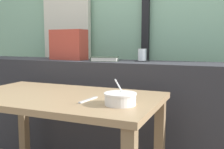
# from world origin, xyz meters

# --- Properties ---
(outdoor_backdrop) EXTENTS (4.80, 0.08, 2.80)m
(outdoor_backdrop) POSITION_xyz_m (0.00, 1.19, 1.40)
(outdoor_backdrop) COLOR #84B293
(outdoor_backdrop) RESTS_ON ground
(curtain_left_panel) EXTENTS (0.56, 0.06, 2.50)m
(curtain_left_panel) POSITION_xyz_m (-0.80, 1.09, 1.25)
(curtain_left_panel) COLOR beige
(curtain_left_panel) RESTS_ON ground
(window_divider_post) EXTENTS (0.07, 0.05, 2.60)m
(window_divider_post) POSITION_xyz_m (0.09, 1.12, 1.30)
(window_divider_post) COLOR black
(window_divider_post) RESTS_ON ground
(dark_console_ledge) EXTENTS (2.80, 0.39, 0.85)m
(dark_console_ledge) POSITION_xyz_m (0.00, 0.55, 0.42)
(dark_console_ledge) COLOR #2D2D33
(dark_console_ledge) RESTS_ON ground
(breakfast_table) EXTENTS (1.20, 0.70, 0.68)m
(breakfast_table) POSITION_xyz_m (-0.09, -0.13, 0.58)
(breakfast_table) COLOR #826849
(breakfast_table) RESTS_ON ground
(coaster_square) EXTENTS (0.10, 0.10, 0.00)m
(coaster_square) POSITION_xyz_m (0.21, 0.61, 0.85)
(coaster_square) COLOR black
(coaster_square) RESTS_ON dark_console_ledge
(juice_glass) EXTENTS (0.07, 0.07, 0.10)m
(juice_glass) POSITION_xyz_m (0.21, 0.61, 0.89)
(juice_glass) COLOR white
(juice_glass) RESTS_ON coaster_square
(closed_book) EXTENTS (0.25, 0.20, 0.03)m
(closed_book) POSITION_xyz_m (-0.08, 0.52, 0.86)
(closed_book) COLOR #334233
(closed_book) RESTS_ON dark_console_ledge
(throw_pillow) EXTENTS (0.33, 0.17, 0.26)m
(throw_pillow) POSITION_xyz_m (-0.45, 0.55, 0.98)
(throw_pillow) COLOR #B74233
(throw_pillow) RESTS_ON dark_console_ledge
(soup_bowl) EXTENTS (0.17, 0.17, 0.14)m
(soup_bowl) POSITION_xyz_m (0.34, -0.22, 0.71)
(soup_bowl) COLOR silver
(soup_bowl) RESTS_ON breakfast_table
(fork_utensil) EXTENTS (0.03, 0.17, 0.01)m
(fork_utensil) POSITION_xyz_m (0.14, -0.19, 0.69)
(fork_utensil) COLOR silver
(fork_utensil) RESTS_ON breakfast_table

